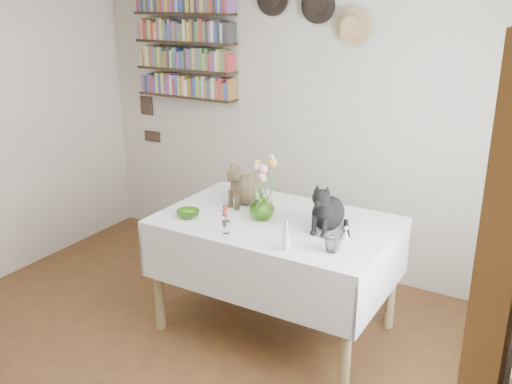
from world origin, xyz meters
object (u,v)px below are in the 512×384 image
Objects in this scene: flower_vase at (262,206)px; dining_table at (276,248)px; black_cat at (329,204)px; tabby_cat at (247,181)px; bookshelf_unit at (185,46)px.

dining_table is at bearing 21.68° from flower_vase.
dining_table is at bearing -173.64° from black_cat.
flower_vase is (-0.45, -0.07, -0.08)m from black_cat.
tabby_cat is (-0.33, 0.17, 0.37)m from dining_table.
dining_table is 0.31m from flower_vase.
dining_table is at bearing -34.34° from bookshelf_unit.
black_cat is at bearing 5.24° from dining_table.
dining_table is 4.67× the size of black_cat.
tabby_cat is 1.85× the size of flower_vase.
tabby_cat is 0.33m from flower_vase.
dining_table is 0.52m from black_cat.
bookshelf_unit is (-1.38, 1.04, 0.91)m from flower_vase.
flower_vase is 1.96m from bookshelf_unit.
tabby_cat is 1.00× the size of black_cat.
black_cat is at bearing 3.17° from tabby_cat.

